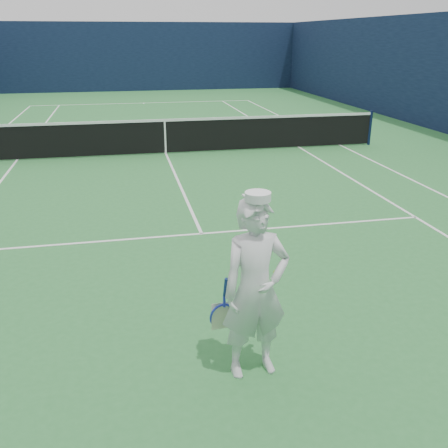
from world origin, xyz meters
name	(u,v)px	position (x,y,z in m)	size (l,w,h in m)	color
ground	(166,154)	(0.00, 0.00, 0.00)	(80.00, 80.00, 0.00)	#2C7436
court_markings	(166,154)	(0.00, 0.00, 0.00)	(11.03, 23.83, 0.01)	white
windscreen_fence	(163,83)	(0.00, 0.00, 2.00)	(20.12, 36.12, 4.00)	#0E1833
tennis_net	(165,135)	(0.00, 0.00, 0.55)	(12.88, 0.09, 1.07)	#141E4C
tennis_player	(255,289)	(-0.08, -10.22, 0.94)	(0.81, 0.51, 1.92)	white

